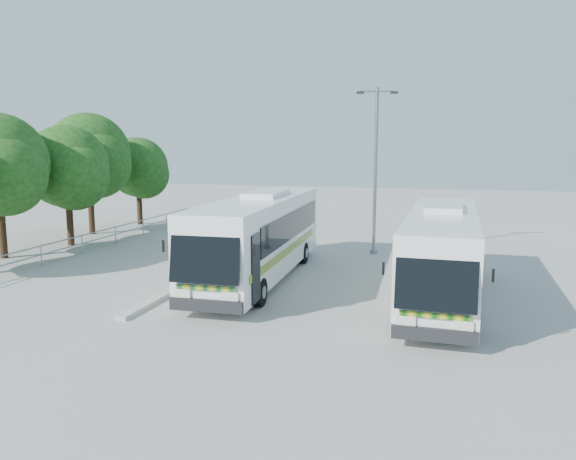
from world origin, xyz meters
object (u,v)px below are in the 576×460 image
(tree_far_c, at_px, (68,167))
(tree_far_e, at_px, (139,168))
(coach_main, at_px, (260,235))
(lamppost, at_px, (376,163))
(coach_adjacent, at_px, (442,252))
(tree_far_d, at_px, (89,155))

(tree_far_c, xyz_separation_m, tree_far_e, (-0.51, 8.20, -0.37))
(tree_far_c, relative_size, coach_main, 0.54)
(tree_far_e, bearing_deg, lamppost, -20.41)
(tree_far_c, height_order, coach_main, tree_far_c)
(tree_far_c, height_order, coach_adjacent, tree_far_c)
(tree_far_d, relative_size, coach_main, 0.61)
(coach_adjacent, height_order, lamppost, lamppost)
(tree_far_d, height_order, tree_far_e, tree_far_d)
(tree_far_d, relative_size, tree_far_e, 1.24)
(tree_far_d, xyz_separation_m, coach_main, (13.49, -8.33, -2.99))
(coach_main, bearing_deg, lamppost, 58.00)
(tree_far_c, relative_size, coach_adjacent, 0.58)
(tree_far_d, height_order, coach_main, tree_far_d)
(coach_main, distance_m, lamppost, 8.13)
(tree_far_e, distance_m, coach_adjacent, 24.48)
(tree_far_c, relative_size, lamppost, 0.79)
(lamppost, bearing_deg, tree_far_e, 145.97)
(coach_main, xyz_separation_m, lamppost, (3.87, 6.62, 2.70))
(tree_far_e, xyz_separation_m, coach_main, (12.81, -12.83, -2.07))
(lamppost, bearing_deg, coach_main, -133.90)
(lamppost, bearing_deg, tree_far_d, 160.77)
(tree_far_e, height_order, coach_main, tree_far_e)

